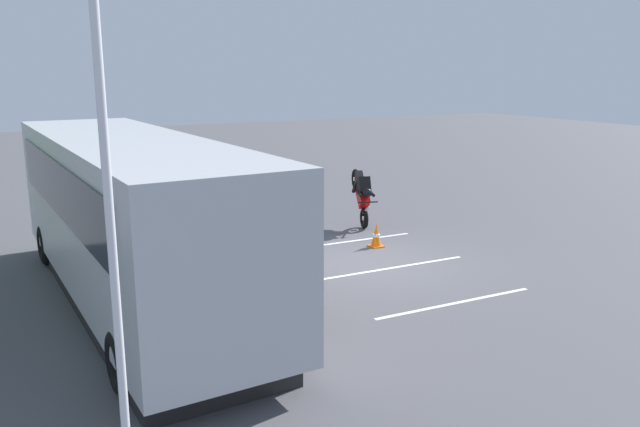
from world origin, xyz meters
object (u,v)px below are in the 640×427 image
Objects in this scene: spectator_centre at (254,224)px; stunt_motorcycle at (362,192)px; spectator_far_left at (287,244)px; parked_motorcycle_dark at (283,293)px; parked_motorcycle_silver at (206,241)px; tour_bus at (131,221)px; flagpole at (112,253)px; spectator_left at (260,233)px; traffic_cone at (376,235)px.

spectator_centre is 4.91m from stunt_motorcycle.
spectator_far_left is 0.83× the size of parked_motorcycle_dark.
tour_bus is at bearing 134.93° from parked_motorcycle_silver.
flagpole reaches higher than parked_motorcycle_silver.
spectator_centre is 9.00m from flagpole.
spectator_left is 0.83m from spectator_centre.
parked_motorcycle_silver is 9.81m from flagpole.
parked_motorcycle_silver and parked_motorcycle_dark have the same top height.
tour_bus is at bearing 47.00° from parked_motorcycle_dark.
tour_bus is 1.71× the size of flagpole.
spectator_left is 3.90m from traffic_cone.
spectator_far_left is (-0.82, -2.89, -0.64)m from tour_bus.
spectator_centre is at bearing -29.79° from flagpole.
tour_bus is 5.79× the size of spectator_left.
spectator_centre reaches higher than stunt_motorcycle.
spectator_far_left is 5.97m from stunt_motorcycle.
flagpole is (-6.69, 1.46, 1.30)m from tour_bus.
flagpole reaches higher than tour_bus.
spectator_far_left is 0.96× the size of spectator_centre.
traffic_cone is (0.25, -3.47, -0.75)m from spectator_centre.
spectator_far_left is 4.09m from traffic_cone.
parked_motorcycle_silver is (2.92, 0.79, -0.53)m from spectator_far_left.
tour_bus reaches higher than spectator_left.
stunt_motorcycle reaches higher than traffic_cone.
spectator_far_left reaches higher than parked_motorcycle_silver.
parked_motorcycle_silver is 1.05× the size of stunt_motorcycle.
traffic_cone is at bearing -73.85° from spectator_left.
parked_motorcycle_dark is at bearing -133.00° from tour_bus.
tour_bus reaches higher than stunt_motorcycle.
flagpole reaches higher than stunt_motorcycle.
spectator_centre is 2.80× the size of traffic_cone.
parked_motorcycle_silver is at bearing 16.93° from spectator_left.
parked_motorcycle_silver reaches higher than traffic_cone.
stunt_motorcycle is 13.37m from flagpole.
spectator_far_left is 1.51m from parked_motorcycle_dark.
parked_motorcycle_silver is at bearing 1.69° from parked_motorcycle_dark.
flagpole is (-4.61, 3.69, 2.47)m from parked_motorcycle_dark.
flagpole is at bearing 148.58° from spectator_left.
spectator_left is (0.13, -2.71, -0.59)m from tour_bus.
tour_bus is 2.77m from spectator_left.
spectator_far_left is at bearing -164.96° from parked_motorcycle_silver.
spectator_centre is at bearing -145.39° from parked_motorcycle_silver.
spectator_left is 0.86× the size of parked_motorcycle_dark.
spectator_centre is 1.52m from parked_motorcycle_silver.
tour_bus reaches higher than traffic_cone.
parked_motorcycle_silver is at bearing 34.61° from spectator_centre.
spectator_left is 1.01× the size of spectator_centre.
flagpole reaches higher than traffic_cone.
stunt_motorcycle is (4.11, -4.32, -0.00)m from spectator_far_left.
parked_motorcycle_dark is at bearing 152.19° from spectator_far_left.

